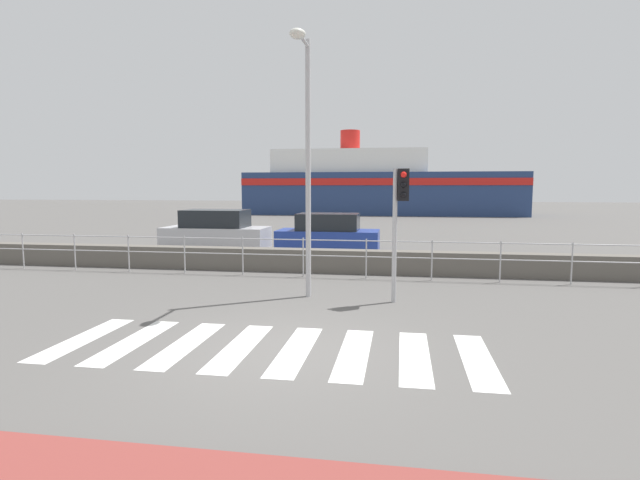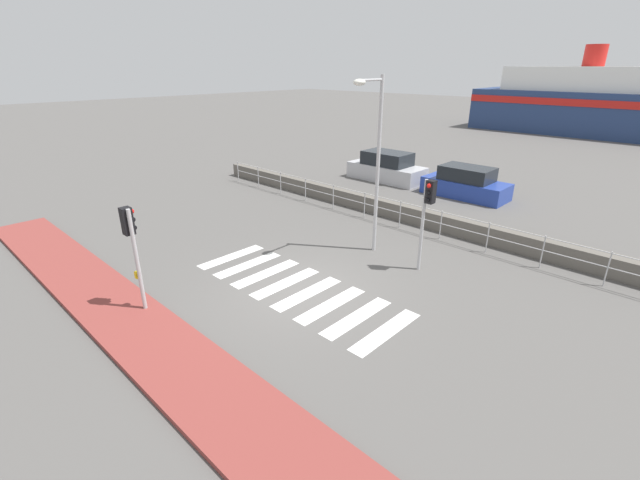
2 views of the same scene
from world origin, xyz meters
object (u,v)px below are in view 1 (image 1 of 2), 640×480
(streetlamp, at_px, (306,137))
(parked_car_silver, at_px, (216,232))
(ferry_boat, at_px, (375,187))
(traffic_light_far, at_px, (400,205))
(parked_car_blue, at_px, (328,235))

(streetlamp, bearing_deg, parked_car_silver, 122.23)
(streetlamp, relative_size, ferry_boat, 0.23)
(traffic_light_far, relative_size, parked_car_blue, 0.73)
(ferry_boat, height_order, parked_car_blue, ferry_boat)
(ferry_boat, relative_size, parked_car_silver, 5.81)
(traffic_light_far, height_order, parked_car_silver, traffic_light_far)
(ferry_boat, height_order, parked_car_silver, ferry_boat)
(streetlamp, bearing_deg, traffic_light_far, -0.08)
(parked_car_blue, bearing_deg, ferry_boat, 89.09)
(parked_car_silver, bearing_deg, parked_car_blue, -0.00)
(streetlamp, distance_m, parked_car_silver, 10.58)
(parked_car_silver, relative_size, parked_car_blue, 1.07)
(parked_car_silver, bearing_deg, ferry_boat, 79.34)
(streetlamp, distance_m, ferry_boat, 35.66)
(parked_car_silver, xyz_separation_m, parked_car_blue, (4.66, -0.00, -0.05))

